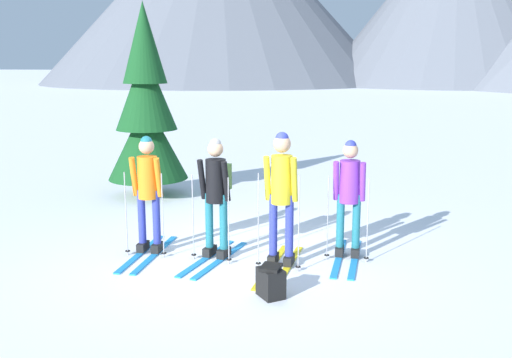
{
  "coord_description": "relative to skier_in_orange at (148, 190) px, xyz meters",
  "views": [
    {
      "loc": [
        2.44,
        -7.51,
        2.68
      ],
      "look_at": [
        0.13,
        0.35,
        1.05
      ],
      "focal_mm": 40.92,
      "sensor_mm": 36.0,
      "label": 1
    }
  ],
  "objects": [
    {
      "name": "skier_in_purple",
      "position": [
        2.76,
        0.61,
        -0.02
      ],
      "size": [
        0.61,
        1.69,
        1.66
      ],
      "color": "#1E84D1",
      "rests_on": "ground"
    },
    {
      "name": "skier_in_orange",
      "position": [
        0.0,
        0.0,
        0.0
      ],
      "size": [
        0.61,
        1.72,
        1.69
      ],
      "color": "#1E84D1",
      "rests_on": "ground"
    },
    {
      "name": "skier_in_black",
      "position": [
        1.0,
        0.08,
        0.03
      ],
      "size": [
        0.61,
        1.68,
        1.69
      ],
      "color": "#1E84D1",
      "rests_on": "ground"
    },
    {
      "name": "pine_tree_near",
      "position": [
        -1.66,
        3.29,
        0.85
      ],
      "size": [
        1.6,
        1.6,
        3.87
      ],
      "color": "#51381E",
      "rests_on": "ground"
    },
    {
      "name": "skier_in_yellow",
      "position": [
        1.94,
        0.01,
        0.08
      ],
      "size": [
        0.61,
        1.79,
        1.81
      ],
      "color": "yellow",
      "rests_on": "ground"
    },
    {
      "name": "backpack_on_snow_front",
      "position": [
        2.09,
        -1.08,
        -0.73
      ],
      "size": [
        0.39,
        0.4,
        0.38
      ],
      "color": "black",
      "rests_on": "ground"
    },
    {
      "name": "ground_plane",
      "position": [
        1.29,
        0.23,
        -0.92
      ],
      "size": [
        400.0,
        400.0,
        0.0
      ],
      "primitive_type": "plane",
      "color": "white"
    }
  ]
}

